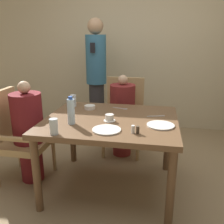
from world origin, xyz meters
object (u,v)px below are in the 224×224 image
chair_left_side (16,134)px  chair_far_side (124,113)px  diner_in_far_chair (122,115)px  teacup_with_saucer (110,118)px  glass_tall_mid (54,127)px  diner_in_left_chair (29,131)px  bowl_small (90,107)px  plate_main_left (161,125)px  water_bottle (71,111)px  glass_tall_near (73,101)px  plate_main_right (107,130)px  standing_host (96,75)px

chair_left_side → chair_far_side: bearing=42.1°
diner_in_far_chair → teacup_with_saucer: diner_in_far_chair is taller
glass_tall_mid → diner_in_left_chair: bearing=136.8°
bowl_small → plate_main_left: bearing=-27.6°
plate_main_left → glass_tall_mid: (-0.86, -0.36, 0.06)m
bowl_small → teacup_with_saucer: bearing=-50.3°
water_bottle → glass_tall_mid: size_ratio=1.94×
bowl_small → glass_tall_near: (-0.21, 0.07, 0.05)m
plate_main_left → glass_tall_near: glass_tall_near is taller
plate_main_left → plate_main_right: same height
teacup_with_saucer → diner_in_left_chair: bearing=175.3°
plate_main_left → glass_tall_near: (-0.97, 0.46, 0.06)m
chair_left_side → chair_far_side: 1.40m
plate_main_left → plate_main_right: 0.49m
chair_far_side → chair_left_side: bearing=-137.9°
plate_main_right → plate_main_left: bearing=23.4°
diner_in_left_chair → teacup_with_saucer: 0.92m
diner_in_left_chair → bowl_small: bearing=25.0°
teacup_with_saucer → glass_tall_near: (-0.50, 0.42, 0.04)m
water_bottle → diner_in_far_chair: bearing=71.9°
chair_left_side → water_bottle: 0.82m
diner_in_left_chair → glass_tall_near: diner_in_left_chair is taller
bowl_small → glass_tall_near: size_ratio=0.88×
chair_far_side → bowl_small: 0.76m
chair_far_side → plate_main_left: bearing=-65.9°
bowl_small → water_bottle: bearing=-94.2°
water_bottle → glass_tall_near: (-0.17, 0.56, -0.05)m
plate_main_left → bowl_small: bearing=152.4°
plate_main_right → teacup_with_saucer: 0.24m
water_bottle → glass_tall_near: size_ratio=1.94×
chair_far_side → standing_host: 0.80m
teacup_with_saucer → bowl_small: (-0.29, 0.35, -0.01)m
plate_main_right → teacup_with_saucer: bearing=94.2°
chair_left_side → diner_in_far_chair: diner_in_far_chair is taller
water_bottle → glass_tall_near: bearing=107.4°
chair_left_side → glass_tall_mid: chair_left_side is taller
chair_far_side → teacup_with_saucer: chair_far_side is taller
bowl_small → glass_tall_mid: size_ratio=0.88×
teacup_with_saucer → glass_tall_near: bearing=140.3°
glass_tall_near → teacup_with_saucer: bearing=-39.7°
standing_host → teacup_with_saucer: (0.50, -1.48, -0.16)m
diner_in_left_chair → plate_main_right: size_ratio=4.47×
teacup_with_saucer → glass_tall_mid: size_ratio=0.85×
plate_main_right → teacup_with_saucer: teacup_with_saucer is taller
chair_left_side → glass_tall_near: chair_left_side is taller
diner_in_left_chair → bowl_small: diner_in_left_chair is taller
diner_in_left_chair → chair_far_side: size_ratio=1.11×
diner_in_far_chair → glass_tall_near: bearing=-138.5°
standing_host → teacup_with_saucer: standing_host is taller
bowl_small → glass_tall_mid: bearing=-97.1°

